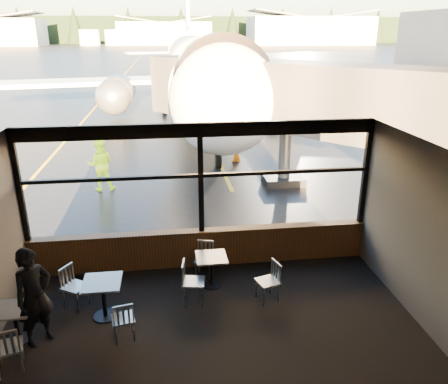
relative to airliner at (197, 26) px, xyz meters
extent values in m
plane|color=black|center=(-1.52, 99.55, -5.67)|extent=(520.00, 520.00, 0.00)
cube|color=black|center=(-1.52, -23.45, -5.66)|extent=(8.00, 6.00, 0.01)
cube|color=#38332D|center=(-1.52, -23.45, -2.17)|extent=(8.00, 6.00, 0.04)
cube|color=#4F473F|center=(2.48, -23.45, -3.92)|extent=(0.04, 6.00, 3.50)
cube|color=#513218|center=(-1.52, -20.45, -5.22)|extent=(8.00, 0.28, 0.90)
cube|color=black|center=(-1.52, -20.45, -2.32)|extent=(8.00, 0.18, 0.30)
cube|color=black|center=(-5.47, -20.45, -3.47)|extent=(0.12, 0.12, 2.60)
cube|color=black|center=(-1.52, -20.45, -3.47)|extent=(0.12, 0.12, 2.60)
cube|color=black|center=(2.43, -20.45, -3.47)|extent=(0.12, 0.12, 2.60)
cube|color=black|center=(-1.52, -20.45, -3.37)|extent=(8.00, 0.10, 0.08)
imported|color=black|center=(-4.70, -22.85, -4.73)|extent=(0.81, 0.79, 1.88)
imported|color=#BFF219|center=(-4.63, -14.56, -4.74)|extent=(0.97, 0.79, 1.85)
cone|color=#EB4C07|center=(0.75, -11.51, -5.39)|extent=(0.40, 0.40, 0.56)
cylinder|color=silver|center=(-31.52, 161.55, -2.67)|extent=(8.00, 8.00, 6.00)
cylinder|color=silver|center=(-21.52, 161.55, -2.67)|extent=(8.00, 8.00, 6.00)
cylinder|color=silver|center=(-11.52, 161.55, -2.67)|extent=(8.00, 8.00, 6.00)
cube|color=black|center=(-1.52, 189.55, 0.33)|extent=(360.00, 3.00, 12.00)
camera|label=1|loc=(-2.22, -29.86, -0.30)|focal=35.00mm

